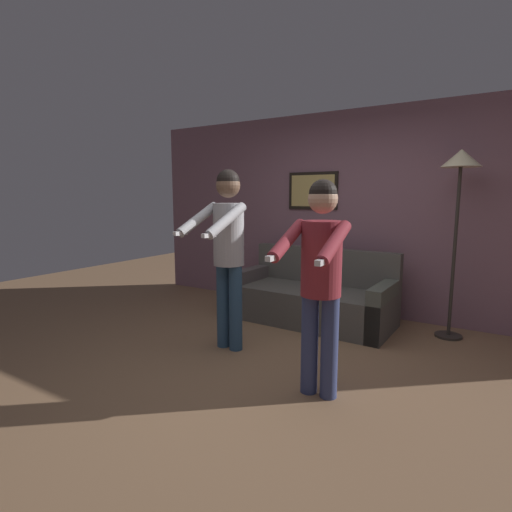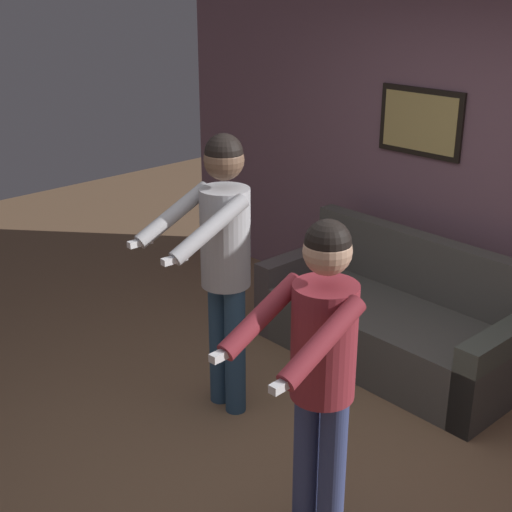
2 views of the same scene
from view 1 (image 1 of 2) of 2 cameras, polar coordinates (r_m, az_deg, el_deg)
The scene contains 6 objects.
ground_plane at distance 3.64m, azimuth 3.18°, elevation -16.16°, with size 12.00×12.00×0.00m, color #886547.
back_wall_assembly at distance 5.30m, azimuth 14.53°, elevation 5.92°, with size 6.40×0.09×2.60m.
couch at distance 4.95m, azimuth 8.17°, elevation -6.09°, with size 1.92×0.90×0.87m.
torchiere_lamp at distance 4.68m, azimuth 27.13°, elevation 10.13°, with size 0.40×0.40×2.00m.
person_standing_left at distance 3.88m, azimuth -4.11°, elevation 2.07°, with size 0.46×0.71×1.77m.
person_standing_right at distance 2.97m, azimuth 9.17°, elevation -1.91°, with size 0.45×0.68×1.64m.
Camera 1 is at (1.58, -2.90, 1.52)m, focal length 28.00 mm.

